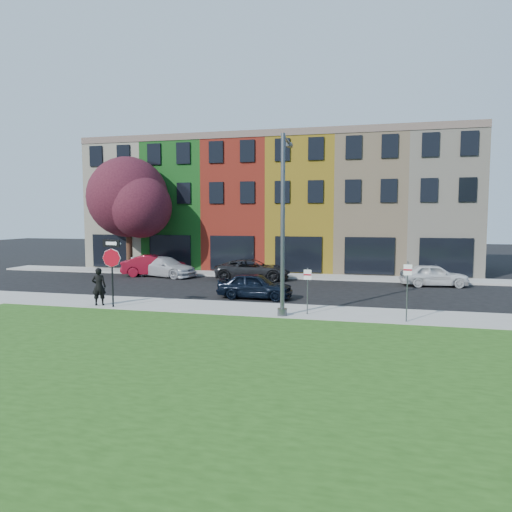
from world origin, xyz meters
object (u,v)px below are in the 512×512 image
(stop_sign, at_px, (112,259))
(sedan_near, at_px, (255,286))
(street_lamp, at_px, (283,225))
(man, at_px, (99,286))

(stop_sign, xyz_separation_m, sedan_near, (5.64, 4.29, -1.65))
(stop_sign, height_order, street_lamp, street_lamp)
(street_lamp, bearing_deg, stop_sign, 179.26)
(sedan_near, bearing_deg, man, 124.61)
(man, height_order, street_lamp, street_lamp)
(sedan_near, bearing_deg, street_lamp, -149.23)
(stop_sign, height_order, sedan_near, stop_sign)
(man, bearing_deg, stop_sign, 148.29)
(stop_sign, xyz_separation_m, man, (-0.82, 0.21, -1.31))
(man, bearing_deg, sedan_near, -165.29)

